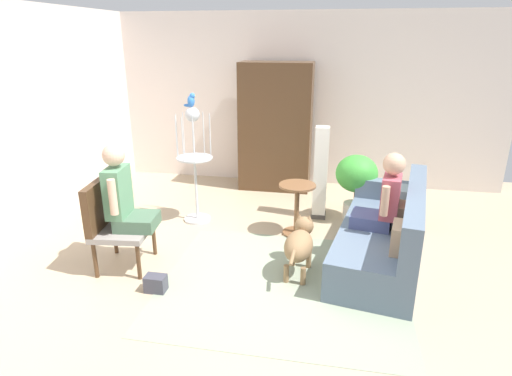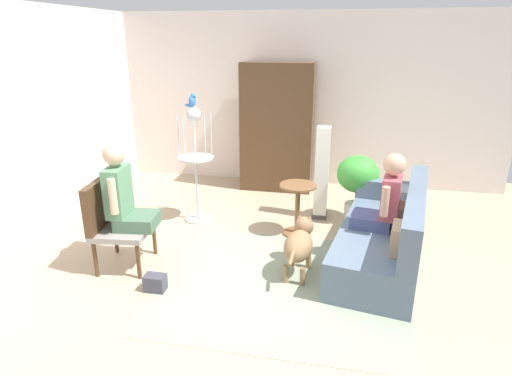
{
  "view_description": "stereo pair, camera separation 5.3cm",
  "coord_description": "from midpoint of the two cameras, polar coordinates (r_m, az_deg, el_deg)",
  "views": [
    {
      "loc": [
        0.63,
        -3.93,
        2.38
      ],
      "look_at": [
        -0.17,
        0.3,
        0.85
      ],
      "focal_mm": 29.98,
      "sensor_mm": 36.0,
      "label": 1
    },
    {
      "loc": [
        0.68,
        -3.92,
        2.38
      ],
      "look_at": [
        -0.17,
        0.3,
        0.85
      ],
      "focal_mm": 29.98,
      "sensor_mm": 36.0,
      "label": 2
    }
  ],
  "objects": [
    {
      "name": "potted_plant",
      "position": [
        5.82,
        13.65,
        1.23
      ],
      "size": [
        0.55,
        0.55,
        0.92
      ],
      "color": "beige",
      "rests_on": "ground"
    },
    {
      "name": "handbag",
      "position": [
        4.42,
        -12.96,
        -12.23
      ],
      "size": [
        0.21,
        0.14,
        0.17
      ],
      "primitive_type": "cube",
      "color": "#3F3F4C",
      "rests_on": "ground"
    },
    {
      "name": "back_wall",
      "position": [
        7.21,
        6.22,
        11.52
      ],
      "size": [
        6.6,
        0.12,
        2.77
      ],
      "primitive_type": "cube",
      "color": "silver",
      "rests_on": "ground"
    },
    {
      "name": "column_lamp",
      "position": [
        5.83,
        9.01,
        1.85
      ],
      "size": [
        0.2,
        0.2,
        1.27
      ],
      "color": "#4C4742",
      "rests_on": "ground"
    },
    {
      "name": "ground_plane",
      "position": [
        4.64,
        1.68,
        -11.3
      ],
      "size": [
        7.5,
        7.5,
        0.0
      ],
      "primitive_type": "plane",
      "color": "tan"
    },
    {
      "name": "area_rug",
      "position": [
        4.47,
        3.86,
        -12.58
      ],
      "size": [
        2.43,
        2.18,
        0.01
      ],
      "primitive_type": "cube",
      "color": "gray",
      "rests_on": "ground"
    },
    {
      "name": "left_wall",
      "position": [
        5.72,
        -29.65,
        7.01
      ],
      "size": [
        0.12,
        6.85,
        2.77
      ],
      "primitive_type": "cube",
      "color": "silver",
      "rests_on": "ground"
    },
    {
      "name": "armoire_cabinet",
      "position": [
        6.91,
        3.12,
        8.09
      ],
      "size": [
        1.13,
        0.56,
        2.02
      ],
      "primitive_type": "cube",
      "color": "#4C331E",
      "rests_on": "ground"
    },
    {
      "name": "dog",
      "position": [
        4.51,
        6.12,
        -7.35
      ],
      "size": [
        0.33,
        0.85,
        0.56
      ],
      "color": "olive",
      "rests_on": "ground"
    },
    {
      "name": "parrot",
      "position": [
        5.5,
        -8.23,
        11.51
      ],
      "size": [
        0.17,
        0.1,
        0.18
      ],
      "color": "blue",
      "rests_on": "bird_cage_stand"
    },
    {
      "name": "couch",
      "position": [
        4.93,
        17.27,
        -6.14
      ],
      "size": [
        1.17,
        2.13,
        0.88
      ],
      "color": "slate",
      "rests_on": "ground"
    },
    {
      "name": "person_on_couch",
      "position": [
        4.73,
        17.13,
        -1.36
      ],
      "size": [
        0.53,
        0.5,
        0.84
      ],
      "color": "#444D7E"
    },
    {
      "name": "person_on_armchair",
      "position": [
        4.65,
        -16.95,
        -0.82
      ],
      "size": [
        0.51,
        0.53,
        0.91
      ],
      "color": "#49684F"
    },
    {
      "name": "bird_cage_stand",
      "position": [
        5.65,
        -7.8,
        4.11
      ],
      "size": [
        0.47,
        0.47,
        1.54
      ],
      "color": "silver",
      "rests_on": "ground"
    },
    {
      "name": "round_end_table",
      "position": [
        5.36,
        5.83,
        -2.43
      ],
      "size": [
        0.46,
        0.46,
        0.67
      ],
      "color": "brown",
      "rests_on": "ground"
    },
    {
      "name": "armchair",
      "position": [
        4.81,
        -18.4,
        -3.72
      ],
      "size": [
        0.63,
        0.7,
        0.97
      ],
      "color": "#4C331E",
      "rests_on": "ground"
    }
  ]
}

